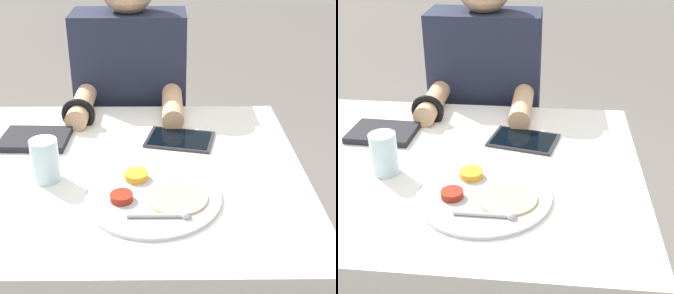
% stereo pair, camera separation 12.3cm
% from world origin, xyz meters
% --- Properties ---
extents(dining_table, '(1.13, 0.85, 0.72)m').
position_xyz_m(dining_table, '(0.00, 0.00, 0.36)').
color(dining_table, silver).
rests_on(dining_table, ground_plane).
extents(thali_tray, '(0.33, 0.33, 0.03)m').
position_xyz_m(thali_tray, '(0.16, -0.15, 0.72)').
color(thali_tray, '#B7BABF').
rests_on(thali_tray, dining_table).
extents(red_notebook, '(0.20, 0.16, 0.02)m').
position_xyz_m(red_notebook, '(-0.20, 0.16, 0.73)').
color(red_notebook, silver).
rests_on(red_notebook, dining_table).
extents(tablet_device, '(0.22, 0.18, 0.01)m').
position_xyz_m(tablet_device, '(0.23, 0.16, 0.72)').
color(tablet_device, '#28282D').
rests_on(tablet_device, dining_table).
extents(person_diner, '(0.41, 0.46, 1.20)m').
position_xyz_m(person_diner, '(0.06, 0.56, 0.56)').
color(person_diner, black).
rests_on(person_diner, ground_plane).
extents(drinking_glass, '(0.07, 0.07, 0.12)m').
position_xyz_m(drinking_glass, '(-0.12, -0.06, 0.78)').
color(drinking_glass, silver).
rests_on(drinking_glass, dining_table).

